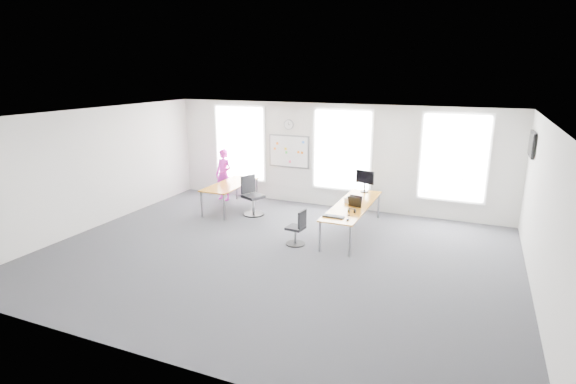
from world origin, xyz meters
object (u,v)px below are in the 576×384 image
at_px(headphones, 352,211).
at_px(chair_left, 252,198).
at_px(person, 224,175).
at_px(keyboard, 333,217).
at_px(desk_right, 353,206).
at_px(monitor, 365,179).
at_px(chair_right, 297,230).
at_px(desk_left, 230,186).

bearing_deg(headphones, chair_left, 162.09).
bearing_deg(person, keyboard, -18.32).
bearing_deg(desk_right, keyboard, -97.00).
bearing_deg(headphones, monitor, 95.41).
xyz_separation_m(person, keyboard, (4.31, -2.47, -0.05)).
bearing_deg(chair_right, keyboard, 104.88).
bearing_deg(chair_right, chair_left, -123.33).
xyz_separation_m(chair_left, headphones, (3.11, -1.02, 0.30)).
xyz_separation_m(desk_left, chair_left, (0.79, -0.20, -0.21)).
relative_size(desk_right, keyboard, 6.20).
bearing_deg(person, desk_right, -5.35).
distance_m(keyboard, monitor, 2.42).
bearing_deg(keyboard, monitor, 90.93).
height_order(chair_right, chair_left, chair_left).
relative_size(person, monitor, 2.69).
height_order(desk_right, person, person).
relative_size(desk_right, person, 1.89).
height_order(chair_left, headphones, chair_left).
distance_m(chair_right, monitor, 2.78).
relative_size(desk_right, chair_left, 2.76).
relative_size(chair_right, chair_left, 0.77).
bearing_deg(chair_left, keyboard, -93.42).
distance_m(chair_left, keyboard, 3.21).
bearing_deg(monitor, keyboard, -76.94).
relative_size(desk_left, person, 1.30).
xyz_separation_m(desk_left, person, (-0.69, 0.78, 0.10)).
bearing_deg(chair_left, desk_right, -72.71).
relative_size(person, headphones, 8.86).
xyz_separation_m(chair_right, monitor, (0.92, 2.52, 0.72)).
distance_m(desk_right, desk_left, 3.80).
xyz_separation_m(desk_right, chair_right, (-0.95, -1.26, -0.32)).
relative_size(chair_left, headphones, 6.08).
relative_size(chair_left, person, 0.69).
bearing_deg(headphones, chair_right, -150.70).
xyz_separation_m(person, monitor, (4.42, -0.08, 0.29)).
distance_m(desk_left, chair_right, 3.37).
bearing_deg(monitor, headphones, -69.16).
relative_size(desk_left, keyboard, 4.26).
height_order(chair_left, monitor, monitor).
height_order(chair_left, person, person).
distance_m(chair_left, person, 1.80).
distance_m(chair_left, headphones, 3.29).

